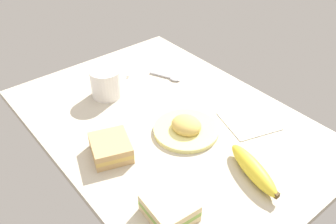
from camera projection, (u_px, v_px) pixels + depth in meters
tabletop at (168, 123)px, 104.03cm from camera, size 90.00×64.00×2.00cm
plate_of_food at (186, 128)px, 98.70cm from camera, size 17.72×17.72×4.37cm
coffee_mug_black at (106, 82)px, 111.10cm from camera, size 9.23×11.52×8.74cm
sandwich_main at (169, 208)px, 76.26cm from camera, size 10.72×9.79×4.40cm
sandwich_side at (111, 148)px, 91.06cm from camera, size 12.83×12.19×4.40cm
banana at (253, 169)px, 85.30cm from camera, size 18.35×8.95×4.17cm
spoon at (170, 78)px, 121.18cm from camera, size 10.87×6.00×0.80cm
paper_napkin at (249, 121)px, 103.06cm from camera, size 16.91×16.91×0.30cm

